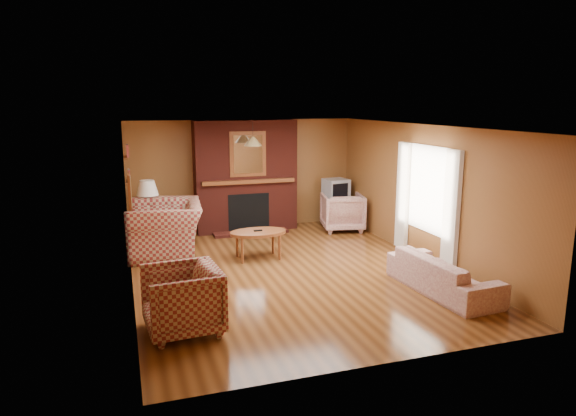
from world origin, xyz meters
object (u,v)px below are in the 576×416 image
object	(u,v)px
side_table	(150,230)
tv_stand	(335,212)
plaid_armchair	(182,300)
crt_tv	(336,189)
floral_armchair	(342,212)
floral_sofa	(443,274)
table_lamp	(148,196)
coffee_table	(258,234)
fireplace	(246,177)
plaid_loveseat	(165,229)

from	to	relation	value
side_table	tv_stand	distance (m)	4.16
plaid_armchair	crt_tv	world-z (taller)	crt_tv
plaid_armchair	crt_tv	distance (m)	6.09
floral_armchair	plaid_armchair	bearing A→B (deg)	58.58
side_table	crt_tv	distance (m)	4.20
plaid_armchair	floral_sofa	world-z (taller)	plaid_armchair
side_table	table_lamp	size ratio (longest dim) A/B	0.84
floral_armchair	coffee_table	size ratio (longest dim) A/B	0.87
fireplace	plaid_armchair	world-z (taller)	fireplace
plaid_loveseat	table_lamp	distance (m)	0.96
floral_sofa	crt_tv	bearing A→B (deg)	-5.90
plaid_loveseat	tv_stand	size ratio (longest dim) A/B	2.47
floral_sofa	tv_stand	world-z (taller)	tv_stand
coffee_table	floral_armchair	bearing A→B (deg)	32.32
crt_tv	side_table	bearing A→B (deg)	-175.26
floral_armchair	table_lamp	bearing A→B (deg)	10.80
fireplace	plaid_loveseat	bearing A→B (deg)	-144.53
plaid_armchair	floral_armchair	world-z (taller)	plaid_armchair
fireplace	tv_stand	xyz separation A→B (m)	(2.05, -0.18, -0.88)
plaid_armchair	fireplace	bearing A→B (deg)	153.01
floral_armchair	side_table	world-z (taller)	floral_armchair
floral_sofa	crt_tv	distance (m)	4.42
plaid_armchair	tv_stand	xyz separation A→B (m)	(4.00, 4.57, -0.11)
floral_armchair	plaid_loveseat	bearing A→B (deg)	22.23
fireplace	tv_stand	world-z (taller)	fireplace
fireplace	coffee_table	world-z (taller)	fireplace
floral_sofa	side_table	xyz separation A→B (m)	(-4.00, 4.04, 0.02)
plaid_loveseat	side_table	size ratio (longest dim) A/B	2.55
plaid_loveseat	floral_armchair	world-z (taller)	plaid_loveseat
plaid_armchair	floral_armchair	xyz separation A→B (m)	(3.96, 4.09, -0.01)
floral_sofa	table_lamp	bearing A→B (deg)	40.77
fireplace	table_lamp	bearing A→B (deg)	-165.71
plaid_armchair	side_table	bearing A→B (deg)	177.34
floral_armchair	crt_tv	distance (m)	0.64
coffee_table	side_table	world-z (taller)	side_table
floral_armchair	coffee_table	xyz separation A→B (m)	(-2.30, -1.45, 0.05)
floral_sofa	tv_stand	xyz separation A→B (m)	(0.15, 4.39, 0.03)
floral_armchair	table_lamp	distance (m)	4.15
side_table	coffee_table	bearing A→B (deg)	-41.24
floral_sofa	coffee_table	xyz separation A→B (m)	(-2.19, 2.46, 0.18)
floral_armchair	floral_sofa	bearing A→B (deg)	101.05
floral_armchair	tv_stand	bearing A→B (deg)	-82.55
fireplace	crt_tv	size ratio (longest dim) A/B	4.31
table_lamp	crt_tv	world-z (taller)	table_lamp
floral_sofa	floral_armchair	xyz separation A→B (m)	(0.11, 3.91, 0.13)
fireplace	floral_armchair	xyz separation A→B (m)	(2.01, -0.66, -0.78)
floral_armchair	coffee_table	bearing A→B (deg)	44.93
floral_sofa	fireplace	bearing A→B (deg)	18.61
plaid_loveseat	plaid_armchair	size ratio (longest dim) A/B	1.64
plaid_loveseat	fireplace	bearing A→B (deg)	130.87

